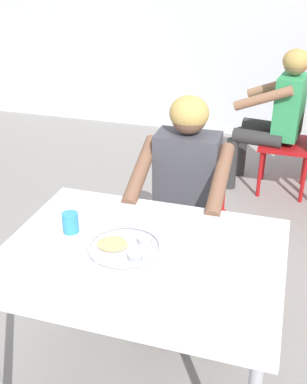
# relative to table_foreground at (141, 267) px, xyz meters

# --- Properties ---
(table_foreground) EXTENTS (1.14, 0.88, 0.75)m
(table_foreground) POSITION_rel_table_foreground_xyz_m (0.00, 0.00, 0.00)
(table_foreground) COLOR silver
(table_foreground) RESTS_ON ground
(thali_tray) EXTENTS (0.30, 0.30, 0.03)m
(thali_tray) POSITION_rel_table_foreground_xyz_m (-0.07, 0.01, 0.09)
(thali_tray) COLOR #B7BABF
(thali_tray) RESTS_ON table_foreground
(drinking_cup) EXTENTS (0.07, 0.07, 0.09)m
(drinking_cup) POSITION_rel_table_foreground_xyz_m (-0.34, 0.06, 0.12)
(drinking_cup) COLOR #338CBF
(drinking_cup) RESTS_ON table_foreground
(chair_foreground) EXTENTS (0.40, 0.40, 0.82)m
(chair_foreground) POSITION_rel_table_foreground_xyz_m (0.01, 0.89, -0.20)
(chair_foreground) COLOR red
(chair_foreground) RESTS_ON ground
(diner_foreground) EXTENTS (0.49, 0.55, 1.20)m
(diner_foreground) POSITION_rel_table_foreground_xyz_m (0.01, 0.68, 0.03)
(diner_foreground) COLOR black
(diner_foreground) RESTS_ON ground
(chair_red_left) EXTENTS (0.44, 0.44, 0.81)m
(chair_red_left) POSITION_rel_table_foreground_xyz_m (0.60, 2.27, -0.20)
(chair_red_left) COLOR #A61214
(chair_red_left) RESTS_ON ground
(patron_background) EXTENTS (0.59, 0.55, 1.19)m
(patron_background) POSITION_rel_table_foreground_xyz_m (0.41, 2.30, 0.04)
(patron_background) COLOR #2E2E2E
(patron_background) RESTS_ON ground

